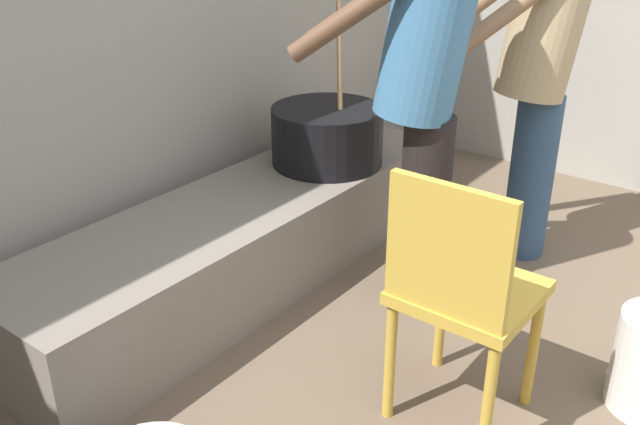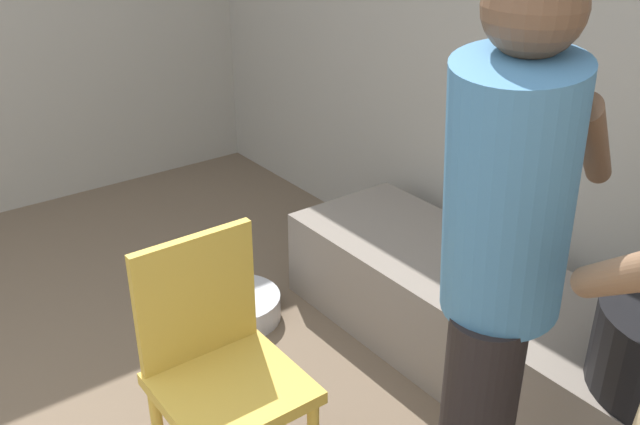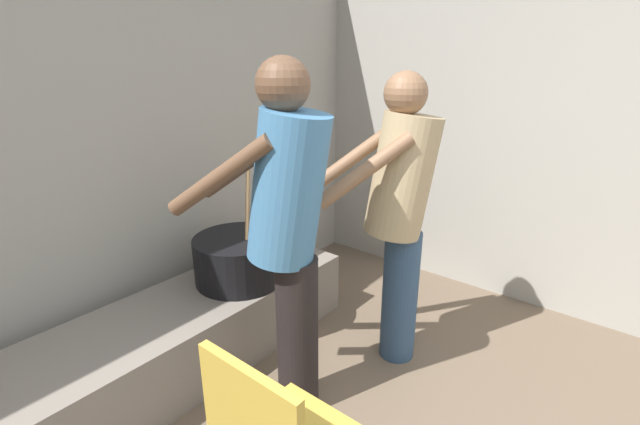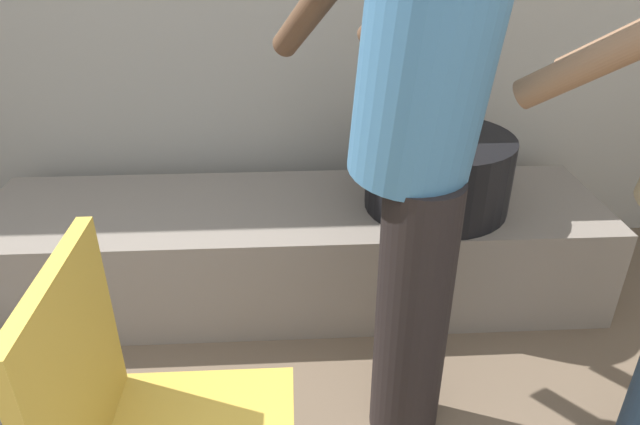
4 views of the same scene
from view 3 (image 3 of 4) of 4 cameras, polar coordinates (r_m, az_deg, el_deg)
hearth_ledge at (r=2.60m, az=-19.55°, el=-16.03°), size 2.32×0.60×0.40m
cooking_pot_main at (r=2.66m, az=-10.45°, el=-5.88°), size 0.52×0.52×0.72m
cook_in_blue_shirt at (r=1.93m, az=-4.18°, el=-1.76°), size 0.57×0.75×1.67m
cook_in_tan_shirt at (r=2.34m, az=10.29°, el=0.68°), size 0.71×0.68×1.60m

